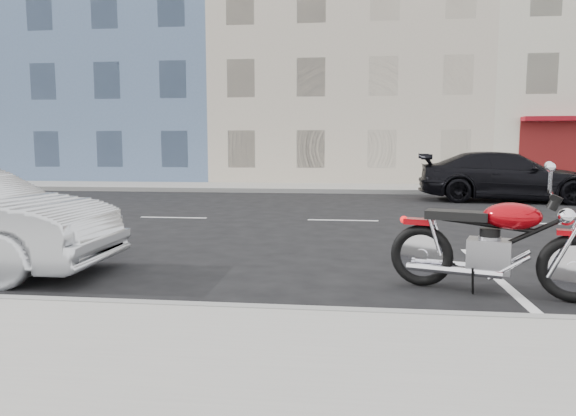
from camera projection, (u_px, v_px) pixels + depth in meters
The scene contains 7 objects.
ground at pixel (433, 222), 11.46m from camera, with size 120.00×120.00×0.00m, color black.
sidewalk_far at pixel (270, 187), 20.62m from camera, with size 80.00×3.40×0.15m, color gray.
curb_near at pixel (34, 305), 5.13m from camera, with size 80.00×0.12×0.16m, color gray.
curb_far at pixel (263, 191), 18.94m from camera, with size 80.00×0.12×0.16m, color gray.
bldg_blue at pixel (130, 60), 28.41m from camera, with size 12.00×12.00×13.00m, color slate.
bldg_cream at pixel (348, 70), 27.11m from camera, with size 12.00×12.00×11.50m, color beige.
car_far at pixel (506, 177), 15.89m from camera, with size 2.14×5.27×1.53m, color black.
Camera 1 is at (-1.89, -11.65, 1.64)m, focal length 32.00 mm.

